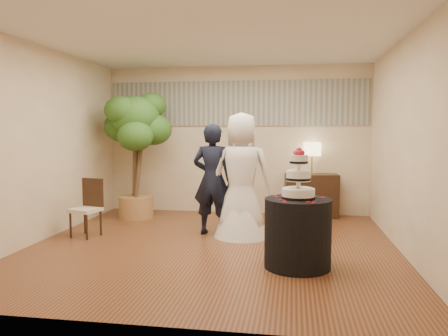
% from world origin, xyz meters
% --- Properties ---
extents(floor, '(5.00, 5.00, 0.00)m').
position_xyz_m(floor, '(0.00, 0.00, 0.00)').
color(floor, brown).
rests_on(floor, ground).
extents(ceiling, '(5.00, 5.00, 0.00)m').
position_xyz_m(ceiling, '(0.00, 0.00, 2.80)').
color(ceiling, white).
rests_on(ceiling, wall_back).
extents(wall_back, '(5.00, 0.06, 2.80)m').
position_xyz_m(wall_back, '(0.00, 2.50, 1.40)').
color(wall_back, beige).
rests_on(wall_back, ground).
extents(wall_front, '(5.00, 0.06, 2.80)m').
position_xyz_m(wall_front, '(0.00, -2.50, 1.40)').
color(wall_front, beige).
rests_on(wall_front, ground).
extents(wall_left, '(0.06, 5.00, 2.80)m').
position_xyz_m(wall_left, '(-2.50, 0.00, 1.40)').
color(wall_left, beige).
rests_on(wall_left, ground).
extents(wall_right, '(0.06, 5.00, 2.80)m').
position_xyz_m(wall_right, '(2.50, 0.00, 1.40)').
color(wall_right, beige).
rests_on(wall_right, ground).
extents(mural_border, '(4.90, 0.02, 0.85)m').
position_xyz_m(mural_border, '(0.00, 2.48, 2.10)').
color(mural_border, gray).
rests_on(mural_border, wall_back).
extents(groom, '(0.66, 0.48, 1.70)m').
position_xyz_m(groom, '(-0.12, 0.67, 0.85)').
color(groom, black).
rests_on(groom, floor).
extents(bride, '(0.92, 0.85, 1.86)m').
position_xyz_m(bride, '(0.33, 0.61, 0.93)').
color(bride, white).
rests_on(bride, floor).
extents(cake_table, '(0.86, 0.86, 0.81)m').
position_xyz_m(cake_table, '(1.15, -0.75, 0.40)').
color(cake_table, black).
rests_on(cake_table, floor).
extents(wedding_cake, '(0.39, 0.39, 0.59)m').
position_xyz_m(wedding_cake, '(1.15, -0.75, 1.11)').
color(wedding_cake, white).
rests_on(wedding_cake, cake_table).
extents(console, '(0.99, 0.52, 0.79)m').
position_xyz_m(console, '(1.43, 2.26, 0.40)').
color(console, black).
rests_on(console, floor).
extents(table_lamp, '(0.30, 0.30, 0.58)m').
position_xyz_m(table_lamp, '(1.43, 2.26, 1.08)').
color(table_lamp, beige).
rests_on(table_lamp, console).
extents(ficus_tree, '(1.56, 1.56, 2.32)m').
position_xyz_m(ficus_tree, '(-1.73, 1.69, 1.16)').
color(ficus_tree, '#32621E').
rests_on(ficus_tree, floor).
extents(side_chair, '(0.49, 0.51, 0.87)m').
position_xyz_m(side_chair, '(-1.98, 0.23, 0.43)').
color(side_chair, black).
rests_on(side_chair, floor).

